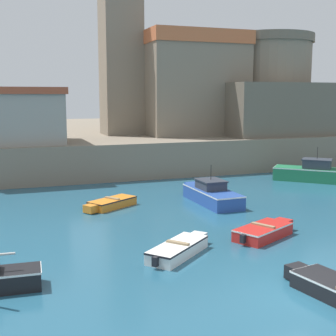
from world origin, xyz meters
name	(u,v)px	position (x,y,z in m)	size (l,w,h in m)	color
ground_plane	(299,289)	(0.00, 0.00, 0.00)	(200.00, 200.00, 0.00)	#235670
quay_seawall	(84,139)	(0.00, 41.06, 1.40)	(120.00, 40.00, 2.80)	gray
motorboat_blue_5	(211,194)	(2.69, 12.62, 0.53)	(1.89, 5.66, 2.29)	#284C9E
dinghy_white_6	(179,248)	(-2.52, 4.51, 0.28)	(3.44, 3.08, 0.59)	white
dinghy_red_7	(264,231)	(2.01, 5.44, 0.30)	(3.68, 2.58, 0.63)	red
motorboat_green_8	(316,173)	(13.07, 16.36, 0.64)	(5.72, 5.50, 2.60)	#237A4C
dinghy_orange_9	(111,203)	(-3.28, 13.38, 0.27)	(3.40, 2.65, 0.57)	orange
church	(169,79)	(7.12, 32.09, 7.97)	(13.17, 14.90, 15.46)	gray
fortress	(269,97)	(16.00, 27.87, 6.19)	(12.42, 12.42, 9.35)	#685E4F
harbor_shed_mid_row	(14,115)	(-8.00, 25.11, 4.91)	(7.33, 6.89, 4.18)	gray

